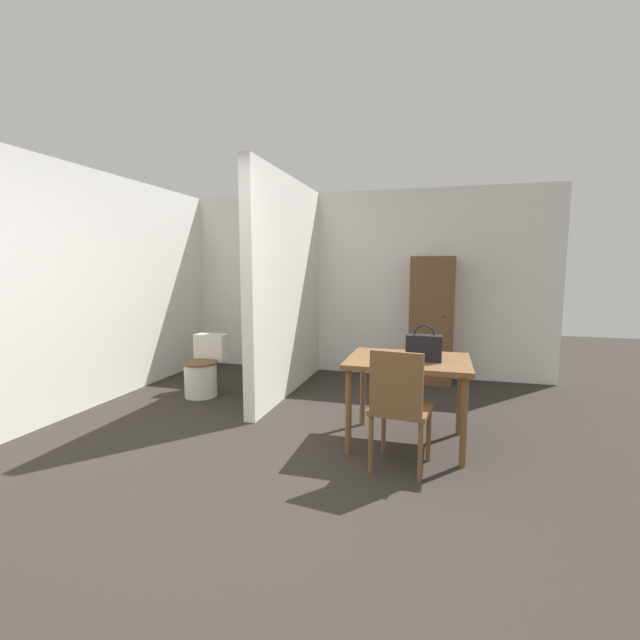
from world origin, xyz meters
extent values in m
plane|color=#2D2823|center=(0.00, 0.00, 0.00)|extent=(16.00, 16.00, 0.00)
cube|color=white|center=(0.00, 3.70, 1.25)|extent=(5.49, 0.12, 2.50)
cube|color=white|center=(-2.31, 1.82, 1.25)|extent=(0.12, 4.64, 2.50)
cube|color=white|center=(-0.45, 2.53, 1.25)|extent=(0.12, 2.23, 2.50)
cube|color=brown|center=(1.04, 1.33, 0.71)|extent=(0.99, 0.77, 0.04)
cylinder|color=brown|center=(0.60, 1.00, 0.34)|extent=(0.05, 0.05, 0.69)
cylinder|color=brown|center=(1.47, 1.00, 0.34)|extent=(0.05, 0.05, 0.69)
cylinder|color=brown|center=(0.60, 1.65, 0.34)|extent=(0.05, 0.05, 0.69)
cylinder|color=brown|center=(1.47, 1.65, 0.34)|extent=(0.05, 0.05, 0.69)
cube|color=brown|center=(1.03, 0.88, 0.45)|extent=(0.46, 0.46, 0.04)
cube|color=brown|center=(1.00, 0.69, 0.69)|extent=(0.37, 0.08, 0.44)
cylinder|color=brown|center=(0.88, 1.08, 0.22)|extent=(0.04, 0.04, 0.43)
cylinder|color=brown|center=(1.22, 1.03, 0.22)|extent=(0.04, 0.04, 0.43)
cylinder|color=brown|center=(0.83, 0.73, 0.22)|extent=(0.04, 0.04, 0.43)
cylinder|color=brown|center=(1.18, 0.68, 0.22)|extent=(0.04, 0.04, 0.43)
cylinder|color=silver|center=(-1.35, 2.04, 0.19)|extent=(0.37, 0.37, 0.38)
cylinder|color=brown|center=(-1.35, 2.04, 0.39)|extent=(0.39, 0.39, 0.02)
cube|color=silver|center=(-1.35, 2.30, 0.53)|extent=(0.37, 0.18, 0.30)
cube|color=black|center=(1.16, 1.28, 0.83)|extent=(0.28, 0.11, 0.21)
torus|color=black|center=(1.16, 1.28, 0.94)|extent=(0.17, 0.01, 0.17)
cube|color=brown|center=(1.18, 3.39, 0.81)|extent=(0.54, 0.46, 1.61)
sphere|color=black|center=(1.33, 3.15, 0.89)|extent=(0.02, 0.02, 0.02)
camera|label=1|loc=(1.27, -2.21, 1.48)|focal=24.00mm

